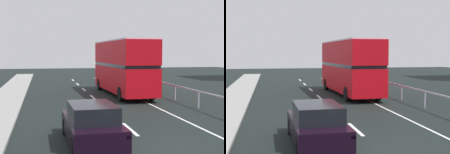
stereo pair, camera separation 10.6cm
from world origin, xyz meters
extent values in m
cube|color=black|center=(0.00, 0.00, -0.05)|extent=(73.94, 120.00, 0.10)
cube|color=silver|center=(0.00, 2.90, 0.00)|extent=(0.16, 2.42, 0.01)
cube|color=silver|center=(0.00, 8.13, 0.00)|extent=(0.16, 2.42, 0.01)
cube|color=silver|center=(0.00, 13.36, 0.00)|extent=(0.16, 2.42, 0.01)
cube|color=silver|center=(0.00, 18.59, 0.00)|extent=(0.16, 2.42, 0.01)
cube|color=silver|center=(0.00, 23.82, 0.00)|extent=(0.16, 2.42, 0.01)
cube|color=silver|center=(0.00, 29.05, 0.00)|extent=(0.16, 2.42, 0.01)
cube|color=silver|center=(3.10, 9.00, 0.00)|extent=(0.12, 46.00, 0.01)
cube|color=#ACACC1|center=(5.44, 9.00, 1.01)|extent=(0.08, 42.00, 0.08)
cylinder|color=#ACACC1|center=(5.44, 7.25, 0.50)|extent=(0.10, 0.10, 1.01)
cylinder|color=#ACACC1|center=(5.44, 10.75, 0.50)|extent=(0.10, 0.10, 1.01)
cylinder|color=#ACACC1|center=(5.44, 14.25, 0.50)|extent=(0.10, 0.10, 1.01)
cylinder|color=#ACACC1|center=(5.44, 17.75, 0.50)|extent=(0.10, 0.10, 1.01)
cylinder|color=#ACACC1|center=(5.44, 21.25, 0.50)|extent=(0.10, 0.10, 1.01)
cylinder|color=#ACACC1|center=(5.44, 24.75, 0.50)|extent=(0.10, 0.10, 1.01)
cylinder|color=#ACACC1|center=(5.44, 28.25, 0.50)|extent=(0.10, 0.10, 1.01)
cube|color=red|center=(2.57, 14.39, 1.30)|extent=(2.75, 10.13, 1.90)
cube|color=black|center=(2.57, 14.39, 2.37)|extent=(2.76, 9.73, 0.24)
cube|color=red|center=(2.57, 14.39, 3.34)|extent=(2.75, 10.13, 1.69)
cube|color=silver|center=(2.57, 14.39, 4.23)|extent=(2.70, 9.93, 0.10)
cube|color=black|center=(2.41, 19.39, 1.39)|extent=(2.20, 0.11, 1.33)
cube|color=yellow|center=(2.41, 19.39, 3.76)|extent=(1.47, 0.09, 0.28)
cylinder|color=black|center=(1.33, 17.98, 0.50)|extent=(0.31, 1.01, 1.00)
cylinder|color=black|center=(3.57, 18.05, 0.50)|extent=(0.31, 1.01, 1.00)
cylinder|color=black|center=(1.55, 10.92, 0.50)|extent=(0.31, 1.01, 1.00)
cylinder|color=black|center=(3.79, 10.99, 0.50)|extent=(0.31, 1.01, 1.00)
cube|color=black|center=(-1.95, 1.18, 0.53)|extent=(1.88, 4.40, 0.70)
cube|color=black|center=(-1.95, 0.96, 1.17)|extent=(1.62, 2.43, 0.60)
cube|color=red|center=(-2.71, -0.99, 0.70)|extent=(0.16, 0.06, 0.12)
cube|color=red|center=(-1.12, -0.96, 0.70)|extent=(0.16, 0.06, 0.12)
cylinder|color=black|center=(-2.80, 2.65, 0.32)|extent=(0.21, 0.64, 0.64)
cylinder|color=black|center=(-1.17, 2.68, 0.32)|extent=(0.21, 0.64, 0.64)
cylinder|color=black|center=(-2.74, -0.32, 0.32)|extent=(0.21, 0.64, 0.64)
cylinder|color=black|center=(-1.11, -0.29, 0.32)|extent=(0.21, 0.64, 0.64)
camera|label=1|loc=(-3.70, -10.44, 3.29)|focal=52.02mm
camera|label=2|loc=(-3.60, -10.47, 3.29)|focal=52.02mm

